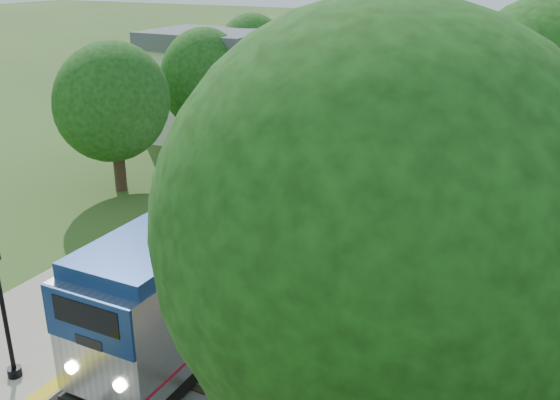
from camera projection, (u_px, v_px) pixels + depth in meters
The scene contains 10 objects.
trackbed at pixel (498, 89), 65.01m from camera, with size 9.50×170.00×0.28m.
platform at pixel (209, 225), 31.38m from camera, with size 6.40×68.00×0.38m, color #A29782.
yellow_stripe at pixel (259, 231), 30.11m from camera, with size 0.55×68.00×0.01m, color gold.
station_building at pixel (210, 86), 45.36m from camera, with size 8.60×6.60×8.00m.
signal_gantry at pixel (501, 49), 58.93m from camera, with size 8.40×0.38×6.20m.
trees_behind_platform at pixel (164, 109), 36.23m from camera, with size 7.82×53.32×7.21m.
train at pixel (487, 62), 67.95m from camera, with size 3.11×124.53×4.57m.
lamppost_mid at pixel (5, 321), 18.93m from camera, with size 0.44×0.44×4.46m.
lamppost_far at pixel (181, 213), 26.50m from camera, with size 0.49×0.49×4.92m.
signal_farside at pixel (489, 124), 33.79m from camera, with size 0.38×0.30×6.89m.
Camera 1 is at (11.05, -8.11, 12.60)m, focal length 40.00 mm.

